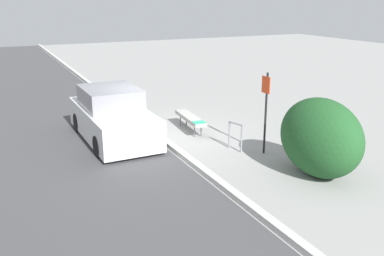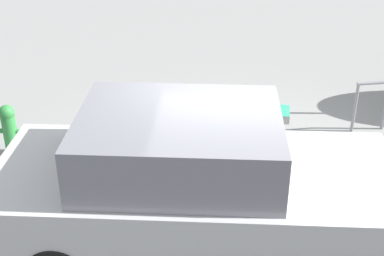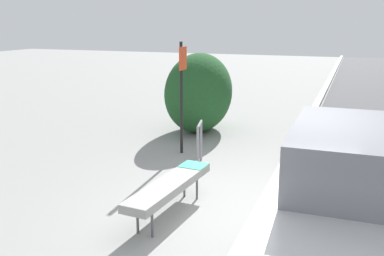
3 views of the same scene
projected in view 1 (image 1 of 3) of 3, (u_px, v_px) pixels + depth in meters
name	position (u px, v px, depth m)	size (l,w,h in m)	color
ground_plane	(159.00, 139.00, 13.37)	(60.00, 60.00, 0.00)	gray
curb	(159.00, 137.00, 13.35)	(60.00, 0.20, 0.13)	#B7B7B2
bench	(190.00, 118.00, 14.04)	(1.95, 0.56, 0.51)	#515156
bike_rack	(235.00, 133.00, 12.25)	(0.55, 0.17, 0.83)	gray
sign_post	(266.00, 106.00, 11.75)	(0.36, 0.08, 2.30)	black
fire_hydrant	(140.00, 102.00, 16.37)	(0.36, 0.22, 0.77)	#338C3F
shrub_hedge	(320.00, 138.00, 10.38)	(2.39, 1.56, 1.95)	#1E4C23
parked_car_near	(112.00, 117.00, 13.18)	(4.25, 1.86, 1.60)	black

